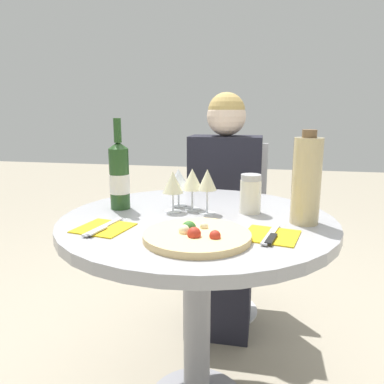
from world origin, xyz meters
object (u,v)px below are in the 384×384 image
object	(u,v)px
chair_behind_diner	(226,231)
pizza_large	(197,235)
seated_diner	(223,221)
dining_table	(197,255)
tall_carafe	(306,180)
wine_bottle	(119,176)

from	to	relation	value
chair_behind_diner	pizza_large	distance (m)	1.06
seated_diner	dining_table	bearing A→B (deg)	88.67
pizza_large	dining_table	bearing A→B (deg)	100.06
seated_diner	chair_behind_diner	bearing A→B (deg)	-90.00
pizza_large	tall_carafe	distance (m)	0.40
dining_table	tall_carafe	bearing A→B (deg)	0.80
pizza_large	tall_carafe	xyz separation A→B (m)	(0.31, 0.23, 0.13)
seated_diner	wine_bottle	bearing A→B (deg)	61.93
dining_table	wine_bottle	bearing A→B (deg)	169.07
chair_behind_diner	seated_diner	xyz separation A→B (m)	(0.00, -0.15, 0.10)
chair_behind_diner	wine_bottle	world-z (taller)	wine_bottle
tall_carafe	pizza_large	bearing A→B (deg)	-143.61
pizza_large	wine_bottle	size ratio (longest dim) A/B	0.93
chair_behind_diner	pizza_large	bearing A→B (deg)	91.38
dining_table	wine_bottle	world-z (taller)	wine_bottle
wine_bottle	tall_carafe	distance (m)	0.65
dining_table	wine_bottle	xyz separation A→B (m)	(-0.30, 0.06, 0.26)
seated_diner	wine_bottle	xyz separation A→B (m)	(-0.31, -0.59, 0.33)
dining_table	pizza_large	bearing A→B (deg)	-79.94
tall_carafe	seated_diner	bearing A→B (deg)	117.44
pizza_large	chair_behind_diner	bearing A→B (deg)	91.38
dining_table	pizza_large	size ratio (longest dim) A/B	3.05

